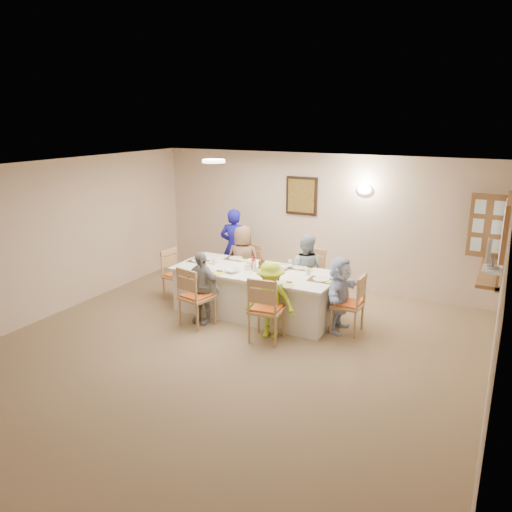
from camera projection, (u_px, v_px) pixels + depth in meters
The scene contains 49 objects.
ground at pixel (222, 357), 6.76m from camera, with size 7.00×7.00×0.00m, color #977452.
room_walls at pixel (220, 249), 6.35m from camera, with size 7.00×7.00×7.00m.
wall_picture at pixel (301, 196), 9.39m from camera, with size 0.62×0.05×0.72m.
wall_sconce at pixel (364, 190), 8.79m from camera, with size 0.26×0.09×0.18m, color white.
ceiling_light at pixel (214, 161), 7.81m from camera, with size 0.36×0.36×0.05m, color white.
serving_hatch at pixel (505, 238), 6.99m from camera, with size 0.06×1.50×1.15m, color brown.
hatch_sill at pixel (490, 273), 7.18m from camera, with size 0.30×1.50×0.05m, color brown.
shutter_door at pixel (488, 226), 7.75m from camera, with size 0.55×0.04×1.00m, color brown.
fan_shelf at pixel (492, 270), 5.89m from camera, with size 0.22×0.36×0.03m, color white.
desk_fan at pixel (491, 257), 5.87m from camera, with size 0.30×0.30×0.28m, color #A5A5A8, non-canonical shape.
dining_table at pixel (255, 292), 8.13m from camera, with size 2.65×1.12×0.76m, color white.
chair_back_left at pixel (246, 270), 9.06m from camera, with size 0.44×0.44×0.91m, color tan, non-canonical shape.
chair_back_right at pixel (308, 277), 8.52m from camera, with size 0.47×0.47×0.98m, color tan, non-canonical shape.
chair_front_left at pixel (197, 296), 7.69m from camera, with size 0.46×0.46×0.96m, color tan, non-canonical shape.
chair_front_right at pixel (267, 308), 7.15m from camera, with size 0.48×0.48×0.99m, color tan, non-canonical shape.
chair_left_end at pixel (177, 275), 8.80m from camera, with size 0.43×0.43×0.90m, color tan, non-canonical shape.
chair_right_end at pixel (348, 303), 7.43m from camera, with size 0.44×0.44×0.92m, color tan, non-canonical shape.
diner_back_left at pixel (243, 261), 8.91m from camera, with size 0.70×0.52×1.30m, color brown.
diner_back_right at pixel (306, 271), 8.38m from camera, with size 0.64×0.50×1.27m, color #95A1B0.
diner_front_left at pixel (201, 287), 7.76m from camera, with size 0.70×0.34×1.16m, color gray.
diner_front_right at pixel (271, 300), 7.23m from camera, with size 0.79×0.51×1.15m, color #B8DE25.
diner_right_end at pixel (340, 294), 7.45m from camera, with size 0.38×1.09×1.17m, color silver.
caregiver at pixel (234, 247), 9.48m from camera, with size 0.61×0.46×1.49m, color #151493.
placemat_fl at pixel (210, 272), 7.94m from camera, with size 0.36×0.27×0.01m, color #472B19.
plate_fl at pixel (210, 271), 7.93m from camera, with size 0.22×0.22×0.01m, color white.
napkin_fl at pixel (218, 274), 7.81m from camera, with size 0.13×0.13×0.01m, color yellow.
placemat_fr at pixel (278, 283), 7.41m from camera, with size 0.36×0.27×0.01m, color #472B19.
plate_fr at pixel (278, 282), 7.40m from camera, with size 0.24×0.24×0.02m, color white.
napkin_fr at pixel (288, 285), 7.28m from camera, with size 0.14×0.14×0.01m, color yellow.
placemat_bl at pixel (236, 259), 8.65m from camera, with size 0.37×0.27×0.01m, color #472B19.
plate_bl at pixel (236, 258), 8.65m from camera, with size 0.24×0.24×0.01m, color white.
napkin_bl at pixel (244, 260), 8.53m from camera, with size 0.14×0.14×0.01m, color yellow.
placemat_br at pixel (300, 268), 8.12m from camera, with size 0.36×0.27×0.01m, color #472B19.
plate_br at pixel (300, 267), 8.12m from camera, with size 0.24×0.24×0.01m, color white.
napkin_br at pixel (309, 270), 8.00m from camera, with size 0.14×0.14×0.01m, color yellow.
placemat_le at pixel (198, 261), 8.52m from camera, with size 0.34×0.26×0.01m, color #472B19.
plate_le at pixel (198, 260), 8.51m from camera, with size 0.23×0.23×0.01m, color white.
napkin_le at pixel (206, 263), 8.39m from camera, with size 0.14×0.14×0.01m, color yellow.
placemat_re at pixel (321, 280), 7.54m from camera, with size 0.38×0.28×0.01m, color #472B19.
plate_re at pixel (321, 279), 7.53m from camera, with size 0.26×0.26×0.02m, color white.
napkin_re at pixel (331, 282), 7.41m from camera, with size 0.14×0.14×0.01m, color yellow.
teacup_a at pixel (201, 266), 8.08m from camera, with size 0.12×0.12×0.09m, color white.
teacup_b at pixel (291, 262), 8.33m from camera, with size 0.10×0.10×0.08m, color white.
bowl_a at pixel (232, 271), 7.90m from camera, with size 0.29×0.29×0.06m, color white.
bowl_b at pixel (282, 267), 8.06m from camera, with size 0.24×0.24×0.07m, color white.
condiment_ketchup at pixel (254, 263), 8.03m from camera, with size 0.10×0.11×0.22m, color #A4200E.
condiment_brown at pixel (262, 263), 8.01m from camera, with size 0.13×0.13×0.22m, color #563617.
condiment_malt at pixel (261, 267), 7.92m from camera, with size 0.16×0.16×0.15m, color #563617.
drinking_glass at pixel (249, 265), 8.12m from camera, with size 0.06×0.06×0.10m, color silver.
Camera 1 is at (3.22, -5.24, 3.15)m, focal length 35.00 mm.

